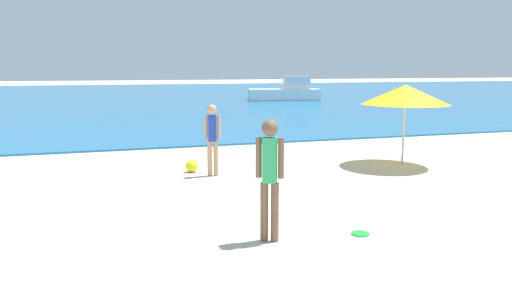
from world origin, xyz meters
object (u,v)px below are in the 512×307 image
object	(u,v)px
frisbee	(360,234)
beach_ball	(192,166)
person_standing	(270,173)
beach_umbrella	(405,95)
boat_far	(287,92)
person_distant	(212,136)

from	to	relation	value
frisbee	beach_ball	distance (m)	5.39
person_standing	beach_ball	distance (m)	5.08
person_standing	frisbee	size ratio (longest dim) A/B	6.46
person_standing	beach_umbrella	distance (m)	6.62
beach_umbrella	beach_ball	bearing A→B (deg)	171.38
frisbee	beach_umbrella	distance (m)	5.98
boat_far	beach_umbrella	world-z (taller)	beach_umbrella
boat_far	beach_ball	distance (m)	25.88
frisbee	beach_ball	xyz separation A→B (m)	(-1.54, 5.17, 0.13)
person_standing	beach_umbrella	xyz separation A→B (m)	(5.04, 4.22, 0.79)
frisbee	beach_umbrella	world-z (taller)	beach_umbrella
person_standing	frisbee	world-z (taller)	person_standing
person_distant	beach_ball	size ratio (longest dim) A/B	5.52
boat_far	beach_ball	size ratio (longest dim) A/B	18.54
frisbee	beach_ball	world-z (taller)	beach_ball
beach_umbrella	person_standing	bearing A→B (deg)	-140.07
person_standing	beach_umbrella	bearing A→B (deg)	-111.16
beach_ball	beach_umbrella	xyz separation A→B (m)	(5.21, -0.79, 1.63)
person_standing	person_distant	bearing A→B (deg)	-63.88
beach_ball	beach_umbrella	bearing A→B (deg)	-8.62
boat_far	person_standing	bearing A→B (deg)	79.72
person_standing	person_distant	distance (m)	4.48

